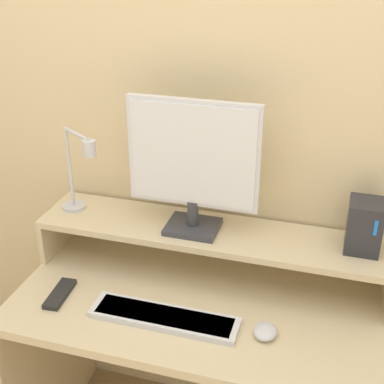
% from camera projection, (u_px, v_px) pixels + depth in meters
% --- Properties ---
extents(wall_back, '(6.00, 0.05, 2.50)m').
position_uv_depth(wall_back, '(225.00, 104.00, 1.69)').
color(wall_back, beige).
rests_on(wall_back, ground_plane).
extents(desk, '(1.15, 0.57, 0.71)m').
position_uv_depth(desk, '(196.00, 353.00, 1.75)').
color(desk, beige).
rests_on(desk, ground_plane).
extents(monitor_shelf, '(1.15, 0.24, 0.17)m').
position_uv_depth(monitor_shelf, '(211.00, 237.00, 1.74)').
color(monitor_shelf, beige).
rests_on(monitor_shelf, desk).
extents(monitor, '(0.41, 0.14, 0.43)m').
position_uv_depth(monitor, '(193.00, 163.00, 1.63)').
color(monitor, '#38383D').
rests_on(monitor, monitor_shelf).
extents(desk_lamp, '(0.18, 0.14, 0.30)m').
position_uv_depth(desk_lamp, '(79.00, 172.00, 1.75)').
color(desk_lamp, silver).
rests_on(desk_lamp, monitor_shelf).
extents(router_dock, '(0.10, 0.11, 0.16)m').
position_uv_depth(router_dock, '(364.00, 226.00, 1.59)').
color(router_dock, '#28282D').
rests_on(router_dock, monitor_shelf).
extents(keyboard, '(0.45, 0.11, 0.02)m').
position_uv_depth(keyboard, '(164.00, 317.00, 1.58)').
color(keyboard, silver).
rests_on(keyboard, desk).
extents(mouse, '(0.07, 0.08, 0.03)m').
position_uv_depth(mouse, '(265.00, 331.00, 1.52)').
color(mouse, silver).
rests_on(mouse, desk).
extents(remote_control, '(0.06, 0.15, 0.02)m').
position_uv_depth(remote_control, '(60.00, 294.00, 1.68)').
color(remote_control, black).
rests_on(remote_control, desk).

